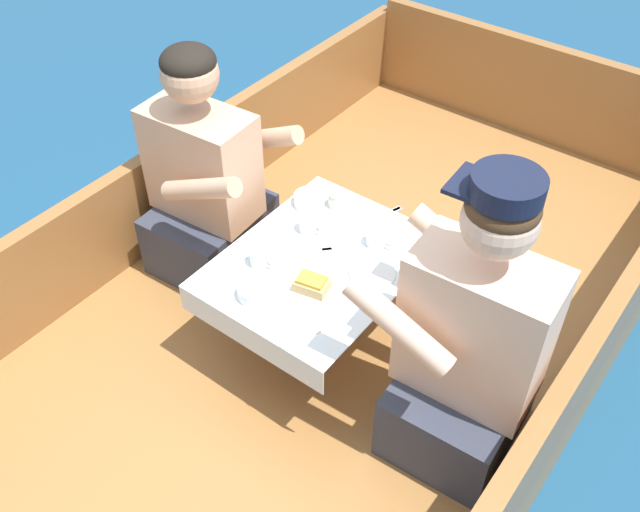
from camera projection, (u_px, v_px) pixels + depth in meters
name	position (u px, v px, depth m)	size (l,w,h in m)	color
ground_plane	(310.00, 398.00, 2.80)	(60.00, 60.00, 0.00)	navy
boat_deck	(309.00, 373.00, 2.69)	(1.78, 3.60, 0.32)	#9E6B38
gunwale_port	(137.00, 210.00, 2.82)	(0.06, 3.60, 0.42)	#936033
gunwale_starboard	(543.00, 437.00, 2.06)	(0.06, 3.60, 0.42)	#936033
bow_coaming	(532.00, 89.00, 3.45)	(1.66, 0.06, 0.48)	#936033
cockpit_table	(320.00, 269.00, 2.40)	(0.58, 0.74, 0.37)	#B2B2B7
person_port	(206.00, 185.00, 2.67)	(0.54, 0.47, 0.93)	#333847
person_starboard	(469.00, 349.00, 2.04)	(0.54, 0.46, 1.02)	#333847
plate_sandwich	(312.00, 290.00, 2.26)	(0.22, 0.22, 0.01)	white
plate_bread	(372.00, 273.00, 2.32)	(0.15, 0.15, 0.01)	white
sandwich	(312.00, 284.00, 2.24)	(0.12, 0.09, 0.05)	tan
bowl_port_near	(309.00, 199.00, 2.57)	(0.11, 0.11, 0.04)	white
bowl_starboard_near	(256.00, 290.00, 2.24)	(0.12, 0.12, 0.04)	white
coffee_cup_port	(260.00, 257.00, 2.34)	(0.09, 0.06, 0.06)	white
coffee_cup_starboard	(377.00, 238.00, 2.41)	(0.10, 0.07, 0.05)	white
coffee_cup_center	(309.00, 223.00, 2.46)	(0.09, 0.07, 0.06)	white
tin_can	(338.00, 200.00, 2.56)	(0.07, 0.07, 0.05)	silver
utensil_spoon_center	(333.00, 253.00, 2.39)	(0.05, 0.17, 0.01)	silver
utensil_fork_starboard	(312.00, 251.00, 2.40)	(0.13, 0.14, 0.00)	silver
utensil_knife_port	(306.00, 337.00, 2.12)	(0.07, 0.16, 0.00)	silver
utensil_fork_port	(386.00, 215.00, 2.54)	(0.07, 0.17, 0.00)	silver
utensil_spoon_starboard	(231.00, 261.00, 2.36)	(0.08, 0.16, 0.01)	silver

